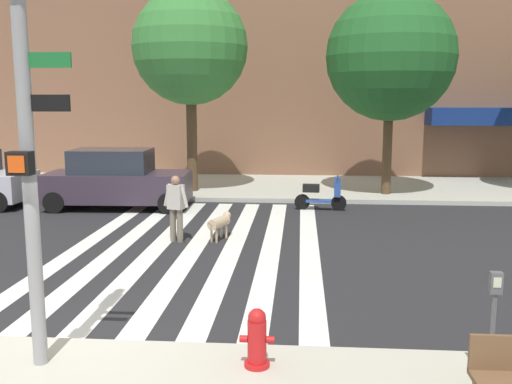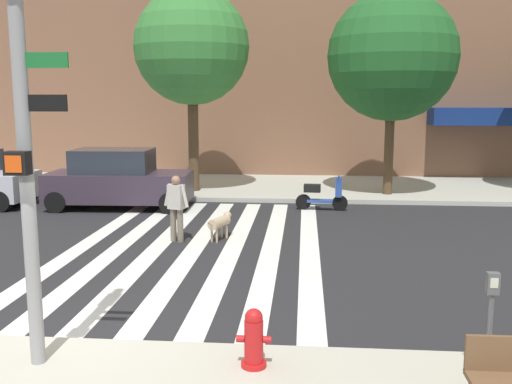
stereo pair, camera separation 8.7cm
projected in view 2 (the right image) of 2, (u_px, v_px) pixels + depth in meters
ground_plane at (166, 245)px, 13.89m from camera, size 160.00×160.00×0.00m
sidewalk_far at (219, 186)px, 22.52m from camera, size 80.00×6.00×0.15m
crosswalk_stripes at (197, 245)px, 13.82m from camera, size 5.85×10.99×0.01m
traffic_light_pole at (20, 97)px, 6.81m from camera, size 0.74×0.46×5.80m
fire_hydrant at (254, 339)px, 7.24m from camera, size 0.44×0.32×0.76m
parking_meter_curbside at (491, 312)px, 6.75m from camera, size 0.14×0.11×1.36m
parked_car_behind_first at (118, 180)px, 18.37m from camera, size 4.57×2.05×1.90m
parked_scooter at (322, 195)px, 18.11m from camera, size 1.63×0.50×1.11m
street_tree_nearest at (192, 48)px, 20.25m from camera, size 4.07×4.07×7.16m
street_tree_middle at (392, 57)px, 19.55m from camera, size 4.41×4.41×6.95m
pedestrian_dog_walker at (176, 205)px, 14.08m from camera, size 0.69×0.36×1.64m
dog_on_leash at (220, 222)px, 14.34m from camera, size 0.53×1.09×0.65m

